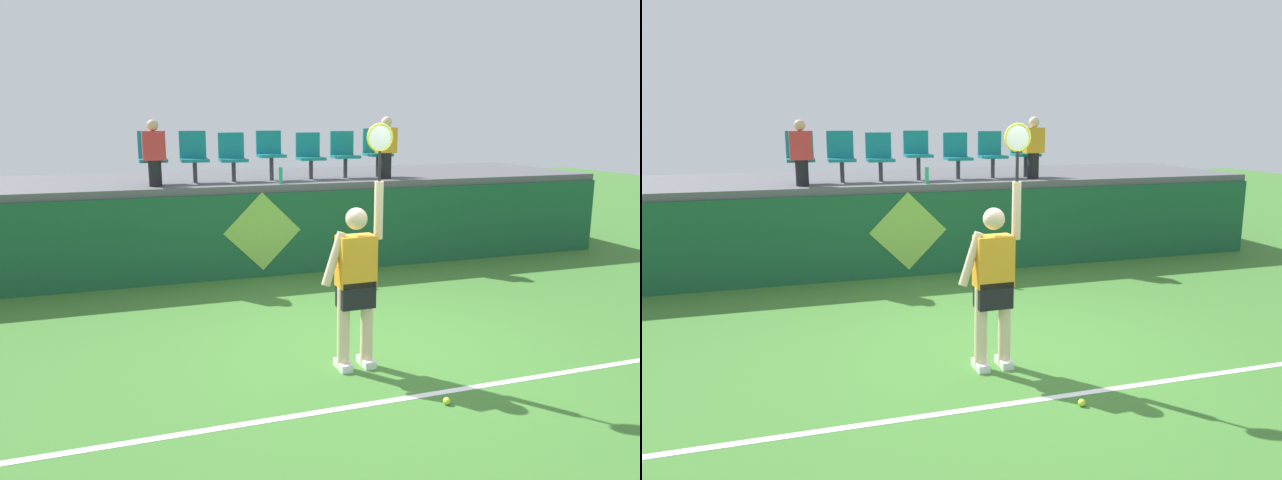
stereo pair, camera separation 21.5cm
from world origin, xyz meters
The scene contains 17 objects.
ground_plane centered at (0.00, 0.00, 0.00)m, with size 40.00×40.00×0.00m, color #3D752D.
court_back_wall centered at (0.00, 3.56, 0.68)m, with size 12.36×0.20×1.37m, color #195633.
spectator_platform centered at (0.00, 5.09, 1.43)m, with size 12.36×3.16×0.12m, color #56565B.
court_baseline_stripe centered at (0.00, -1.19, 0.00)m, with size 11.13×0.08×0.01m, color white.
tennis_player centered at (-0.32, -0.37, 0.95)m, with size 0.75×0.27×2.50m.
tennis_ball centered at (0.15, -1.41, 0.03)m, with size 0.07×0.07×0.07m, color #D1E533.
water_bottle centered at (-0.03, 3.64, 1.63)m, with size 0.06×0.06×0.27m, color #26B272.
stadium_chair_0 centered at (-1.99, 4.35, 1.95)m, with size 0.44×0.42×0.85m.
stadium_chair_1 centered at (-1.33, 4.35, 1.95)m, with size 0.44×0.42×0.85m.
stadium_chair_2 centered at (-0.68, 4.35, 1.93)m, with size 0.44×0.42×0.81m.
stadium_chair_3 centered at (-0.03, 4.34, 1.97)m, with size 0.44×0.42×0.84m.
stadium_chair_4 centered at (0.69, 4.35, 1.92)m, with size 0.44×0.42×0.81m.
stadium_chair_5 centered at (1.33, 4.35, 1.94)m, with size 0.44×0.42×0.83m.
stadium_chair_6 centered at (1.97, 4.35, 1.97)m, with size 0.44×0.42×0.87m.
spectator_0 centered at (-1.99, 3.92, 2.02)m, with size 0.34×0.20×1.03m.
spectator_1 centered at (1.97, 3.93, 2.05)m, with size 0.34×0.20×1.08m.
wall_signage_mount centered at (-0.40, 3.46, 0.00)m, with size 1.27×0.01×1.39m.
Camera 2 is at (-2.33, -5.86, 2.54)m, focal length 33.64 mm.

